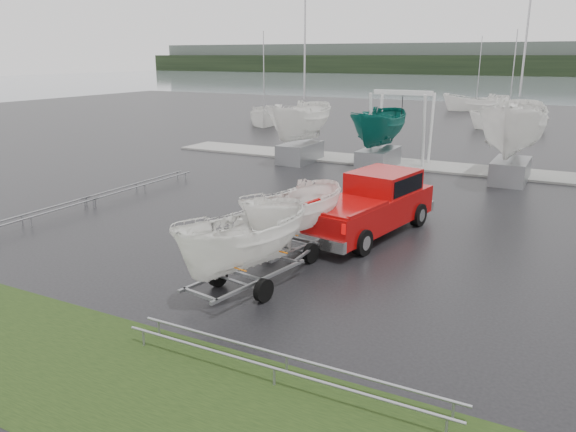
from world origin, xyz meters
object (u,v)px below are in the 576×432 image
at_px(trailer_parked, 294,171).
at_px(trailer_hitched, 243,189).
at_px(boat_hoist, 402,117).
at_px(pickup_truck, 372,202).

bearing_deg(trailer_parked, trailer_hitched, -77.31).
distance_m(trailer_hitched, boat_hoist, 19.38).
height_order(pickup_truck, boat_hoist, boat_hoist).
bearing_deg(trailer_hitched, boat_hoist, 105.31).
relative_size(trailer_parked, boat_hoist, 1.20).
xyz_separation_m(pickup_truck, trailer_parked, (-1.29, -3.47, 1.61)).
relative_size(pickup_truck, trailer_parked, 1.30).
distance_m(pickup_truck, boat_hoist, 13.23).
relative_size(pickup_truck, trailer_hitched, 1.26).
xyz_separation_m(trailer_parked, boat_hoist, (-1.64, 16.27, -0.01)).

